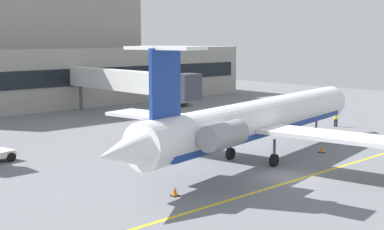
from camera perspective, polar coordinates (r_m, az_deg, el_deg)
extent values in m
cube|color=slate|center=(36.93, 10.36, -6.51)|extent=(120.00, 120.00, 0.10)
cube|color=yellow|center=(36.32, 11.69, -6.71)|extent=(108.00, 0.24, 0.01)
cube|color=red|center=(46.18, -3.35, -3.35)|extent=(0.30, 8.00, 0.01)
cube|color=gray|center=(76.92, -17.15, 3.92)|extent=(67.72, 15.77, 7.92)
cube|color=gray|center=(80.00, -19.51, 11.52)|extent=(39.15, 11.04, 13.14)
cube|color=black|center=(69.85, -14.31, 3.86)|extent=(65.01, 0.12, 2.24)
cube|color=silver|center=(62.29, -7.66, 3.73)|extent=(1.40, 21.01, 2.40)
cube|color=#2D333D|center=(53.41, -0.56, 3.06)|extent=(2.40, 2.00, 2.64)
cylinder|color=#4C4C51|center=(70.07, -11.88, 1.80)|extent=(0.44, 0.44, 3.24)
cylinder|color=#4C4C51|center=(54.99, -1.75, 0.24)|extent=(0.44, 0.44, 3.24)
cylinder|color=white|center=(40.83, 7.48, -0.33)|extent=(27.57, 7.89, 2.90)
cube|color=navy|center=(40.96, 7.46, -1.44)|extent=(24.81, 7.10, 0.52)
cone|color=white|center=(54.11, 15.13, 1.55)|extent=(3.66, 3.38, 2.85)
cone|color=white|center=(28.81, -7.30, -3.93)|extent=(4.16, 3.12, 2.47)
cube|color=white|center=(43.66, -2.26, -0.29)|extent=(5.43, 12.50, 0.28)
cube|color=white|center=(36.31, 16.56, -2.38)|extent=(5.43, 12.50, 0.28)
cylinder|color=gray|center=(34.86, -2.90, -1.38)|extent=(3.72, 2.21, 1.60)
cylinder|color=gray|center=(32.19, 3.41, -2.20)|extent=(3.72, 2.21, 1.60)
cube|color=navy|center=(30.90, -2.91, 3.47)|extent=(2.61, 0.71, 4.05)
cube|color=white|center=(30.80, -2.94, 7.22)|extent=(2.85, 4.94, 0.20)
cylinder|color=#3F3F44|center=(50.41, 13.24, -1.03)|extent=(0.20, 0.20, 1.33)
cylinder|color=black|center=(50.56, 13.21, -2.02)|extent=(0.95, 0.51, 0.90)
cylinder|color=#3F3F44|center=(40.94, 4.18, -2.95)|extent=(0.20, 0.20, 1.33)
cylinder|color=black|center=(41.12, 4.17, -4.17)|extent=(0.95, 0.51, 0.90)
cylinder|color=#3F3F44|center=(39.09, 8.87, -3.56)|extent=(0.20, 0.20, 1.33)
cylinder|color=black|center=(39.28, 8.84, -4.83)|extent=(0.95, 0.51, 0.90)
cylinder|color=black|center=(42.54, -18.92, -4.31)|extent=(0.74, 0.41, 0.70)
cylinder|color=white|center=(72.02, -1.52, 2.05)|extent=(4.54, 2.73, 2.30)
sphere|color=white|center=(73.61, -0.38, 2.19)|extent=(2.25, 2.25, 2.25)
sphere|color=white|center=(70.45, -2.72, 1.90)|extent=(2.25, 2.25, 2.25)
cube|color=#59595B|center=(71.33, -2.30, 0.91)|extent=(0.60, 2.07, 0.35)
cube|color=#59595B|center=(73.03, -0.75, 1.09)|extent=(0.60, 2.07, 0.35)
cylinder|color=#191E33|center=(58.06, 15.33, -0.83)|extent=(0.18, 0.18, 0.81)
cylinder|color=#191E33|center=(58.08, 15.13, -0.82)|extent=(0.18, 0.18, 0.81)
cylinder|color=yellow|center=(57.96, 15.25, -0.15)|extent=(0.34, 0.34, 0.59)
sphere|color=tan|center=(57.91, 15.27, 0.26)|extent=(0.24, 0.24, 0.24)
cylinder|color=yellow|center=(57.89, 15.48, 0.20)|extent=(0.25, 0.39, 0.50)
cylinder|color=#F2590C|center=(57.86, 15.49, 0.42)|extent=(0.06, 0.06, 0.28)
cylinder|color=yellow|center=(57.94, 15.05, 0.23)|extent=(0.25, 0.39, 0.50)
cylinder|color=#F2590C|center=(57.91, 15.06, 0.44)|extent=(0.06, 0.06, 0.28)
cone|color=orange|center=(44.69, 13.82, -3.61)|extent=(0.36, 0.36, 0.55)
cube|color=black|center=(44.74, 13.80, -3.93)|extent=(0.47, 0.47, 0.04)
cone|color=orange|center=(45.84, -3.06, -3.09)|extent=(0.36, 0.36, 0.55)
cube|color=black|center=(45.89, -3.06, -3.40)|extent=(0.47, 0.47, 0.04)
cone|color=orange|center=(31.72, -1.84, -8.24)|extent=(0.36, 0.36, 0.55)
cube|color=black|center=(31.79, -1.84, -8.68)|extent=(0.47, 0.47, 0.04)
cone|color=orange|center=(52.61, 12.10, -1.79)|extent=(0.36, 0.36, 0.55)
cube|color=black|center=(52.66, 12.10, -2.06)|extent=(0.47, 0.47, 0.04)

